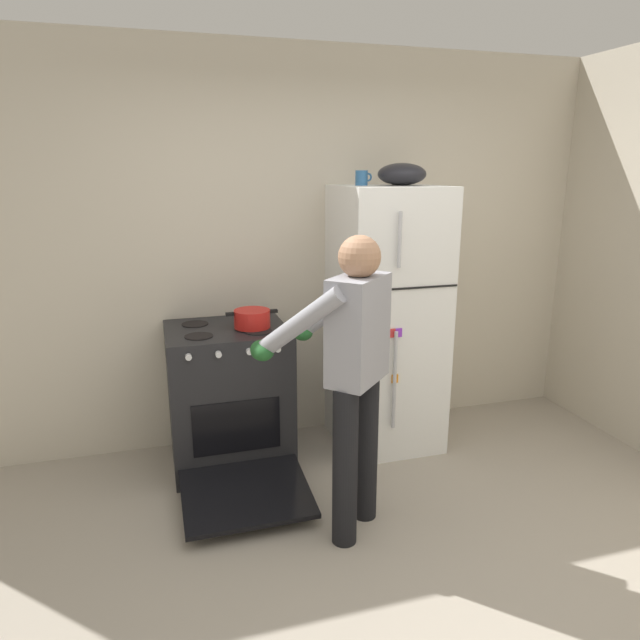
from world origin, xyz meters
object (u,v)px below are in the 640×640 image
object	(u,v)px
coffee_mug	(362,178)
refrigerator	(386,319)
red_pot	(252,319)
person_cook	(350,360)
mixing_bowl	(402,174)
stove_range	(230,398)

from	to	relation	value
coffee_mug	refrigerator	bearing A→B (deg)	-15.83
red_pot	person_cook	bearing A→B (deg)	-67.91
person_cook	mixing_bowl	world-z (taller)	mixing_bowl
stove_range	person_cook	world-z (taller)	person_cook
refrigerator	mixing_bowl	xyz separation A→B (m)	(0.08, 0.00, 0.97)
person_cook	coffee_mug	size ratio (longest dim) A/B	14.28
stove_range	refrigerator	bearing A→B (deg)	0.93
person_cook	red_pot	xyz separation A→B (m)	(-0.35, 0.87, 0.03)
stove_range	mixing_bowl	bearing A→B (deg)	0.88
red_pot	mixing_bowl	xyz separation A→B (m)	(1.02, 0.05, 0.88)
stove_range	red_pot	xyz separation A→B (m)	(0.16, -0.03, 0.53)
stove_range	person_cook	xyz separation A→B (m)	(0.51, -0.90, 0.51)
red_pot	stove_range	bearing A→B (deg)	168.71
person_cook	coffee_mug	distance (m)	1.37
stove_range	person_cook	distance (m)	1.15
person_cook	red_pot	bearing A→B (deg)	112.09
red_pot	refrigerator	bearing A→B (deg)	3.04
person_cook	mixing_bowl	bearing A→B (deg)	53.97
refrigerator	red_pot	distance (m)	0.94
stove_range	red_pot	world-z (taller)	red_pot
refrigerator	mixing_bowl	size ratio (longest dim) A/B	5.70
refrigerator	person_cook	distance (m)	1.09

